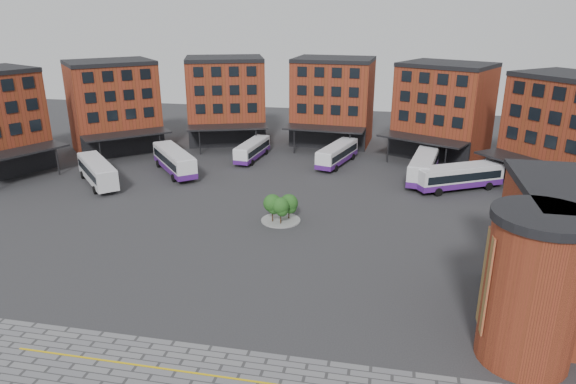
% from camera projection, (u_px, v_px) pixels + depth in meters
% --- Properties ---
extents(ground, '(160.00, 160.00, 0.00)m').
position_uv_depth(ground, '(231.00, 269.00, 46.60)').
color(ground, '#28282B').
rests_on(ground, ground).
extents(yellow_line, '(26.00, 0.15, 0.02)m').
position_uv_depth(yellow_line, '(196.00, 373.00, 33.30)').
color(yellow_line, gold).
rests_on(yellow_line, paving_zone).
extents(main_building, '(94.14, 42.48, 14.60)m').
position_uv_depth(main_building, '(274.00, 111.00, 80.34)').
color(main_building, maroon).
rests_on(main_building, ground).
extents(tree_island, '(4.40, 4.40, 3.27)m').
position_uv_depth(tree_island, '(281.00, 206.00, 56.38)').
color(tree_island, gray).
rests_on(tree_island, ground).
extents(bus_a, '(9.94, 10.25, 3.29)m').
position_uv_depth(bus_a, '(97.00, 170.00, 68.58)').
color(bus_a, silver).
rests_on(bus_a, ground).
extents(bus_b, '(10.00, 11.15, 3.44)m').
position_uv_depth(bus_b, '(174.00, 160.00, 73.39)').
color(bus_b, white).
rests_on(bus_b, ground).
extents(bus_c, '(3.34, 10.33, 2.86)m').
position_uv_depth(bus_c, '(252.00, 150.00, 80.14)').
color(bus_c, white).
rests_on(bus_c, ground).
extents(bus_d, '(5.43, 11.26, 3.10)m').
position_uv_depth(bus_d, '(337.00, 154.00, 77.43)').
color(bus_d, white).
rests_on(bus_d, ground).
extents(bus_e, '(4.88, 12.72, 3.50)m').
position_uv_depth(bus_e, '(424.00, 166.00, 70.49)').
color(bus_e, silver).
rests_on(bus_e, ground).
extents(bus_f, '(11.67, 8.14, 3.34)m').
position_uv_depth(bus_f, '(459.00, 177.00, 66.48)').
color(bus_f, silver).
rests_on(bus_f, ground).
extents(blue_car, '(4.74, 2.20, 1.50)m').
position_uv_depth(blue_car, '(519.00, 320.00, 37.70)').
color(blue_car, '#0C20A6').
rests_on(blue_car, ground).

